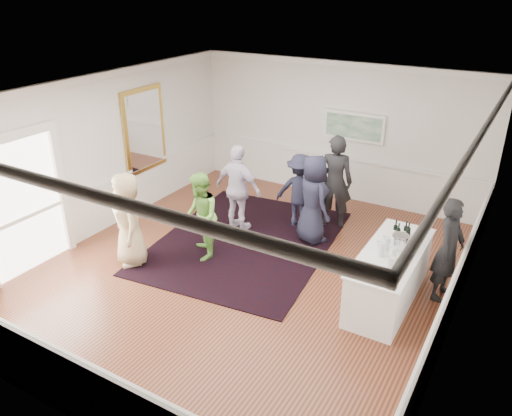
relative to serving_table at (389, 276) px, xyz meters
The scene contains 23 objects.
floor 2.52m from the serving_table, behind, with size 8.00×8.00×0.00m, color brown.
ceiling 3.69m from the serving_table, behind, with size 7.00×8.00×0.02m, color white.
wall_left 6.07m from the serving_table, behind, with size 0.02×8.00×3.20m, color white.
wall_right 1.59m from the serving_table, 18.23° to the right, with size 0.02×8.00×3.20m, color white.
wall_back 4.55m from the serving_table, 123.85° to the left, with size 7.00×0.02×3.20m, color white.
wall_front 5.12m from the serving_table, 119.42° to the right, with size 7.00×0.02×3.20m, color white.
wainscoting 2.48m from the serving_table, behind, with size 7.00×8.00×1.00m, color white, non-canonical shape.
mirror 6.13m from the serving_table, behind, with size 0.05×1.25×1.85m.
doorway 6.38m from the serving_table, 159.15° to the right, with size 0.10×1.78×2.56m.
landscape_painting 4.35m from the serving_table, 119.67° to the left, with size 1.44×0.06×0.66m.
area_rug 3.13m from the serving_table, behind, with size 3.24×4.25×0.02m, color black.
serving_table is the anchor object (origin of this frame).
bartender 1.03m from the serving_table, 37.16° to the left, with size 0.64×0.42×1.77m, color black.
guest_tan 4.63m from the serving_table, 164.66° to the right, with size 0.86×0.56×1.77m, color tan.
guest_green 3.51m from the serving_table, behind, with size 0.81×0.63×1.67m, color #74B94A.
guest_lilac 3.61m from the serving_table, 165.07° to the left, with size 1.08×0.45×1.84m, color silver.
guest_dark_a 3.03m from the serving_table, 144.68° to the left, with size 1.03×0.59×1.59m, color #1E1F32.
guest_dark_b 2.83m from the serving_table, 131.31° to the left, with size 0.73×0.48×2.01m, color black.
guest_navy 2.36m from the serving_table, 147.02° to the left, with size 0.88×0.57×1.79m, color #1E1F32.
wine_bottles 0.78m from the serving_table, 88.21° to the left, with size 0.31×0.25×0.31m.
juice_pitchers 0.64m from the serving_table, 92.07° to the right, with size 0.38×0.70×0.24m.
ice_bucket 0.59m from the serving_table, 62.82° to the left, with size 0.26×0.26×0.24m, color silver.
nut_bowl 1.04m from the serving_table, 93.44° to the right, with size 0.29×0.29×0.08m.
Camera 1 is at (4.05, -6.66, 4.84)m, focal length 35.00 mm.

